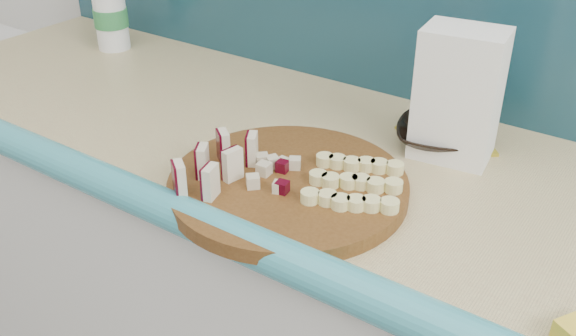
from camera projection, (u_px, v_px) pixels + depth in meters
The scene contains 8 objects.
cutting_board at pixel (288, 186), 1.00m from camera, with size 0.37×0.37×0.02m, color #4C2A10.
apple_wedges at pixel (217, 163), 0.99m from camera, with size 0.08×0.17×0.05m.
apple_chunks at pixel (274, 173), 0.99m from camera, with size 0.06×0.06×0.02m.
banana_slices at pixel (354, 182), 0.97m from camera, with size 0.17×0.17×0.02m.
brown_bowl at pixel (441, 137), 1.12m from camera, with size 0.16×0.16×0.04m, color black.
flour_bag at pixel (458, 95), 1.05m from camera, with size 0.13×0.09×0.22m, color white.
canister at pixel (111, 21), 1.55m from camera, with size 0.08×0.08×0.13m.
banana_peel at pixel (454, 128), 1.19m from camera, with size 0.20×0.16×0.01m.
Camera 1 is at (0.50, 0.64, 1.45)m, focal length 40.00 mm.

